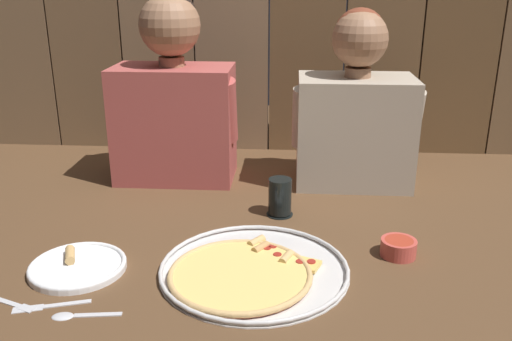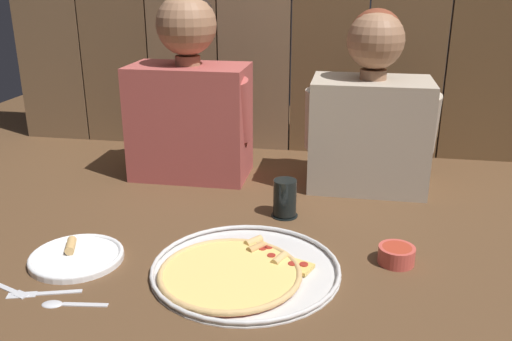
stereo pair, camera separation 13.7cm
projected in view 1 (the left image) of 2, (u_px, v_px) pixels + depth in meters
ground_plane at (252, 254)px, 1.34m from camera, size 3.20×3.20×0.00m
pizza_tray at (249, 271)px, 1.24m from camera, size 0.44×0.44×0.03m
dinner_plate at (78, 266)px, 1.26m from camera, size 0.22×0.22×0.03m
drinking_glass at (280, 197)px, 1.54m from camera, size 0.08×0.08×0.11m
dipping_bowl at (399, 247)px, 1.32m from camera, size 0.09×0.09×0.04m
table_fork at (12, 303)px, 1.13m from camera, size 0.13×0.06×0.01m
table_knife at (51, 305)px, 1.12m from camera, size 0.15×0.06×0.01m
table_spoon at (74, 315)px, 1.09m from camera, size 0.14×0.04×0.01m
diner_left at (173, 97)px, 1.75m from camera, size 0.41×0.22×0.60m
diner_right at (356, 110)px, 1.72m from camera, size 0.40×0.24×0.55m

